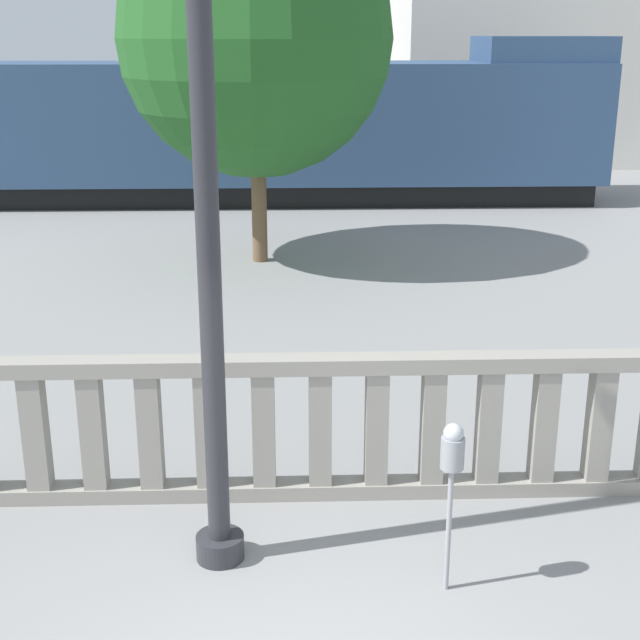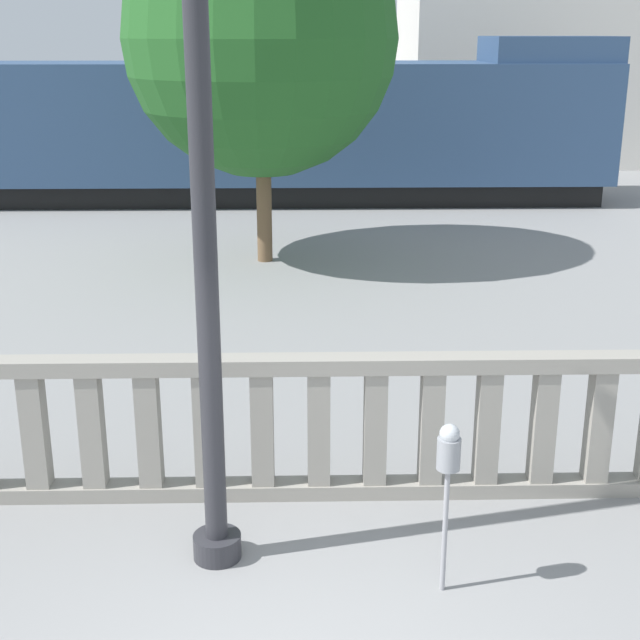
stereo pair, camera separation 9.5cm
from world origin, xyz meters
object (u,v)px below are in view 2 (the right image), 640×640
train_near (125,130)px  tree_left (261,38)px  parking_meter (448,459)px  lamppost (206,262)px

train_near → tree_left: 7.50m
train_near → parking_meter: bearing=-72.1°
lamppost → tree_left: size_ratio=0.80×
lamppost → tree_left: 9.93m
lamppost → parking_meter: size_ratio=3.70×
lamppost → train_near: lamppost is taller
parking_meter → tree_left: 10.83m
train_near → lamppost: bearing=-77.4°
parking_meter → tree_left: size_ratio=0.22×
lamppost → parking_meter: bearing=-15.4°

